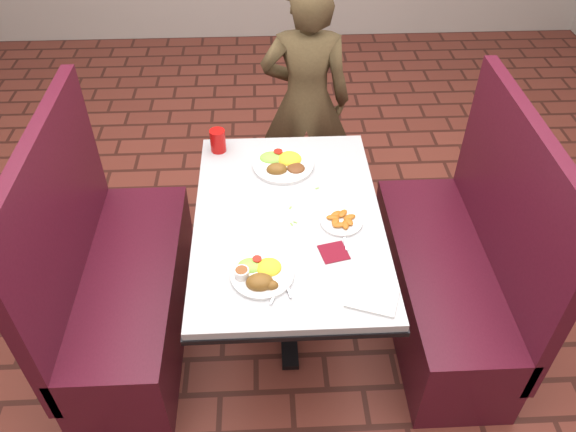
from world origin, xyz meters
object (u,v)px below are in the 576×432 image
object	(u,v)px
near_dinner_plate	(261,272)
red_tumbler	(218,141)
dining_table	(288,232)
booth_bench_right	(453,276)
far_dinner_plate	(283,162)
diner_person	(306,102)
plantain_plate	(341,221)
booth_bench_left	(120,287)

from	to	relation	value
near_dinner_plate	red_tumbler	bearing A→B (deg)	103.16
dining_table	booth_bench_right	world-z (taller)	booth_bench_right
far_dinner_plate	red_tumbler	bearing A→B (deg)	155.12
booth_bench_right	red_tumbler	bearing A→B (deg)	155.75
booth_bench_right	near_dinner_plate	bearing A→B (deg)	-159.42
booth_bench_right	diner_person	bearing A→B (deg)	122.16
red_tumbler	plantain_plate	bearing A→B (deg)	-45.91
far_dinner_plate	booth_bench_left	bearing A→B (deg)	-155.68
booth_bench_right	plantain_plate	distance (m)	0.72
near_dinner_plate	dining_table	bearing A→B (deg)	70.78
diner_person	red_tumbler	size ratio (longest dim) A/B	12.30
red_tumbler	far_dinner_plate	bearing A→B (deg)	-24.88
diner_person	plantain_plate	xyz separation A→B (m)	(0.07, -1.08, 0.06)
dining_table	red_tumbler	xyz separation A→B (m)	(-0.32, 0.50, 0.15)
dining_table	far_dinner_plate	distance (m)	0.38
dining_table	booth_bench_left	size ratio (longest dim) A/B	1.01
booth_bench_right	plantain_plate	world-z (taller)	booth_bench_right
dining_table	near_dinner_plate	xyz separation A→B (m)	(-0.12, -0.34, 0.12)
dining_table	diner_person	world-z (taller)	diner_person
booth_bench_left	far_dinner_plate	distance (m)	0.98
dining_table	far_dinner_plate	xyz separation A→B (m)	(-0.01, 0.36, 0.12)
plantain_plate	booth_bench_right	bearing A→B (deg)	5.52
booth_bench_left	booth_bench_right	xyz separation A→B (m)	(1.60, 0.00, 0.00)
near_dinner_plate	red_tumbler	size ratio (longest dim) A/B	2.13
dining_table	red_tumbler	size ratio (longest dim) A/B	10.63
diner_person	red_tumbler	world-z (taller)	diner_person
near_dinner_plate	red_tumbler	distance (m)	0.87
diner_person	near_dinner_plate	size ratio (longest dim) A/B	5.79
near_dinner_plate	booth_bench_left	bearing A→B (deg)	153.04
far_dinner_plate	booth_bench_right	bearing A→B (deg)	-24.00
plantain_plate	red_tumbler	bearing A→B (deg)	134.09
diner_person	plantain_plate	size ratio (longest dim) A/B	7.93
diner_person	near_dinner_plate	distance (m)	1.40
booth_bench_left	booth_bench_right	distance (m)	1.60
far_dinner_plate	diner_person	bearing A→B (deg)	76.80
diner_person	far_dinner_plate	distance (m)	0.69
far_dinner_plate	red_tumbler	size ratio (longest dim) A/B	2.51
dining_table	booth_bench_right	bearing A→B (deg)	0.00
booth_bench_left	far_dinner_plate	bearing A→B (deg)	24.32
booth_bench_right	plantain_plate	xyz separation A→B (m)	(-0.58, -0.06, 0.43)
diner_person	plantain_plate	world-z (taller)	diner_person
booth_bench_left	near_dinner_plate	world-z (taller)	booth_bench_left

